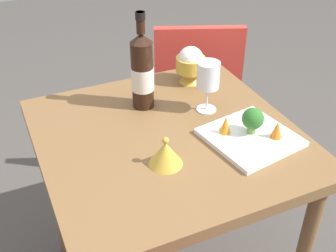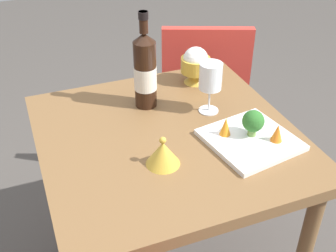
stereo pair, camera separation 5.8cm
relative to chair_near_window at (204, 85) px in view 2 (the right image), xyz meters
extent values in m
cube|color=brown|center=(0.42, 0.61, 0.20)|extent=(0.80, 0.80, 0.04)
cylinder|color=brown|center=(0.08, 0.27, -0.17)|extent=(0.05, 0.05, 0.71)
cylinder|color=brown|center=(0.76, 0.27, -0.17)|extent=(0.05, 0.05, 0.71)
cube|color=red|center=(-0.04, -0.10, -0.09)|extent=(0.52, 0.52, 0.02)
cube|color=red|center=(0.03, 0.07, 0.12)|extent=(0.39, 0.19, 0.40)
cylinder|color=black|center=(0.06, -0.32, -0.31)|extent=(0.03, 0.03, 0.43)
cylinder|color=black|center=(-0.26, -0.19, -0.31)|extent=(0.03, 0.03, 0.43)
cylinder|color=black|center=(0.18, 0.00, -0.31)|extent=(0.03, 0.03, 0.43)
cylinder|color=black|center=(-0.13, 0.13, -0.31)|extent=(0.03, 0.03, 0.43)
cylinder|color=black|center=(0.43, 0.42, 0.34)|extent=(0.07, 0.08, 0.24)
cone|color=black|center=(0.43, 0.42, 0.47)|extent=(0.07, 0.08, 0.03)
cylinder|color=black|center=(0.43, 0.42, 0.52)|extent=(0.03, 0.03, 0.07)
cylinder|color=black|center=(0.43, 0.42, 0.55)|extent=(0.03, 0.03, 0.02)
cylinder|color=silver|center=(0.43, 0.42, 0.33)|extent=(0.08, 0.08, 0.08)
cylinder|color=white|center=(0.24, 0.53, 0.22)|extent=(0.07, 0.07, 0.00)
cylinder|color=white|center=(0.24, 0.53, 0.27)|extent=(0.01, 0.01, 0.08)
cylinder|color=white|center=(0.24, 0.53, 0.36)|extent=(0.08, 0.08, 0.09)
cone|color=gold|center=(0.20, 0.33, 0.24)|extent=(0.08, 0.08, 0.04)
cylinder|color=gold|center=(0.20, 0.33, 0.29)|extent=(0.11, 0.11, 0.05)
sphere|color=white|center=(0.20, 0.33, 0.32)|extent=(0.09, 0.09, 0.09)
cone|color=gold|center=(0.49, 0.74, 0.26)|extent=(0.10, 0.10, 0.07)
sphere|color=gold|center=(0.49, 0.74, 0.31)|extent=(0.02, 0.02, 0.02)
cube|color=white|center=(0.20, 0.74, 0.23)|extent=(0.29, 0.29, 0.02)
cylinder|color=#729E4C|center=(0.19, 0.73, 0.25)|extent=(0.03, 0.03, 0.03)
sphere|color=#2D6B28|center=(0.19, 0.73, 0.29)|extent=(0.07, 0.07, 0.07)
cone|color=orange|center=(0.14, 0.78, 0.27)|extent=(0.04, 0.04, 0.06)
cone|color=orange|center=(0.27, 0.70, 0.27)|extent=(0.03, 0.03, 0.06)
camera|label=1|loc=(0.88, 1.62, 1.01)|focal=46.03mm
camera|label=2|loc=(0.82, 1.64, 1.01)|focal=46.03mm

